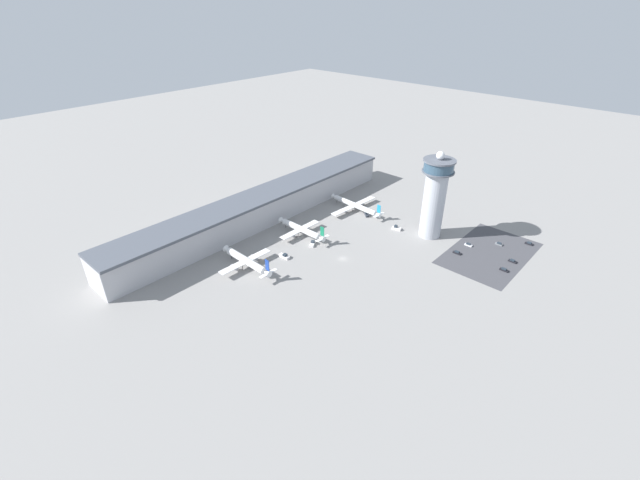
{
  "coord_description": "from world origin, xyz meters",
  "views": [
    {
      "loc": [
        -161.06,
        -129.08,
        131.92
      ],
      "look_at": [
        -8.62,
        9.69,
        12.37
      ],
      "focal_mm": 24.0,
      "sensor_mm": 36.0,
      "label": 1
    }
  ],
  "objects_px": {
    "control_tower": "(435,195)",
    "service_truck_catering": "(284,256)",
    "airplane_gate_charlie": "(355,205)",
    "car_green_van": "(512,261)",
    "car_grey_coupe": "(457,253)",
    "service_truck_baggage": "(396,228)",
    "car_maroon_suv": "(504,270)",
    "service_truck_fuel": "(313,244)",
    "airplane_gate_alpha": "(246,261)",
    "car_white_wagon": "(468,245)",
    "service_truck_water": "(366,214)",
    "car_blue_compact": "(499,244)",
    "airplane_gate_bravo": "(301,229)",
    "car_red_hatchback": "(529,244)"
  },
  "relations": [
    {
      "from": "car_blue_compact",
      "to": "car_maroon_suv",
      "type": "distance_m",
      "value": 28.74
    },
    {
      "from": "service_truck_catering",
      "to": "car_grey_coupe",
      "type": "relative_size",
      "value": 1.46
    },
    {
      "from": "service_truck_baggage",
      "to": "car_grey_coupe",
      "type": "distance_m",
      "value": 42.42
    },
    {
      "from": "control_tower",
      "to": "car_maroon_suv",
      "type": "bearing_deg",
      "value": -98.76
    },
    {
      "from": "service_truck_fuel",
      "to": "car_green_van",
      "type": "distance_m",
      "value": 114.88
    },
    {
      "from": "car_red_hatchback",
      "to": "car_maroon_suv",
      "type": "height_order",
      "value": "car_red_hatchback"
    },
    {
      "from": "airplane_gate_alpha",
      "to": "car_grey_coupe",
      "type": "xyz_separation_m",
      "value": [
        92.08,
        -79.03,
        -3.9
      ]
    },
    {
      "from": "service_truck_water",
      "to": "car_blue_compact",
      "type": "xyz_separation_m",
      "value": [
        21.74,
        -83.37,
        -0.33
      ]
    },
    {
      "from": "car_red_hatchback",
      "to": "car_white_wagon",
      "type": "height_order",
      "value": "car_white_wagon"
    },
    {
      "from": "car_white_wagon",
      "to": "service_truck_catering",
      "type": "bearing_deg",
      "value": 139.24
    },
    {
      "from": "car_maroon_suv",
      "to": "service_truck_water",
      "type": "bearing_deg",
      "value": 87.78
    },
    {
      "from": "service_truck_catering",
      "to": "service_truck_water",
      "type": "bearing_deg",
      "value": -1.55
    },
    {
      "from": "control_tower",
      "to": "service_truck_catering",
      "type": "relative_size",
      "value": 7.83
    },
    {
      "from": "car_grey_coupe",
      "to": "service_truck_water",
      "type": "bearing_deg",
      "value": 86.23
    },
    {
      "from": "service_truck_water",
      "to": "car_grey_coupe",
      "type": "distance_m",
      "value": 69.45
    },
    {
      "from": "airplane_gate_charlie",
      "to": "car_maroon_suv",
      "type": "height_order",
      "value": "airplane_gate_charlie"
    },
    {
      "from": "service_truck_water",
      "to": "car_blue_compact",
      "type": "bearing_deg",
      "value": -75.39
    },
    {
      "from": "service_truck_water",
      "to": "car_maroon_suv",
      "type": "xyz_separation_m",
      "value": [
        -3.75,
        -96.66,
        -0.32
      ]
    },
    {
      "from": "service_truck_catering",
      "to": "service_truck_baggage",
      "type": "height_order",
      "value": "service_truck_baggage"
    },
    {
      "from": "airplane_gate_charlie",
      "to": "car_green_van",
      "type": "bearing_deg",
      "value": -85.89
    },
    {
      "from": "service_truck_catering",
      "to": "car_white_wagon",
      "type": "distance_m",
      "value": 110.61
    },
    {
      "from": "service_truck_catering",
      "to": "car_white_wagon",
      "type": "relative_size",
      "value": 1.54
    },
    {
      "from": "airplane_gate_bravo",
      "to": "car_blue_compact",
      "type": "distance_m",
      "value": 120.52
    },
    {
      "from": "airplane_gate_bravo",
      "to": "car_red_hatchback",
      "type": "xyz_separation_m",
      "value": [
        84.63,
        -109.84,
        -3.68
      ]
    },
    {
      "from": "airplane_gate_alpha",
      "to": "car_grey_coupe",
      "type": "distance_m",
      "value": 121.41
    },
    {
      "from": "control_tower",
      "to": "service_truck_catering",
      "type": "distance_m",
      "value": 96.5
    },
    {
      "from": "service_truck_baggage",
      "to": "car_green_van",
      "type": "xyz_separation_m",
      "value": [
        12.16,
        -69.82,
        -0.49
      ]
    },
    {
      "from": "airplane_gate_bravo",
      "to": "service_truck_fuel",
      "type": "xyz_separation_m",
      "value": [
        -3.79,
        -13.4,
        -3.41
      ]
    },
    {
      "from": "control_tower",
      "to": "service_truck_fuel",
      "type": "height_order",
      "value": "control_tower"
    },
    {
      "from": "service_truck_water",
      "to": "car_green_van",
      "type": "bearing_deg",
      "value": -85.13
    },
    {
      "from": "car_grey_coupe",
      "to": "car_green_van",
      "type": "distance_m",
      "value": 30.25
    },
    {
      "from": "car_red_hatchback",
      "to": "car_green_van",
      "type": "bearing_deg",
      "value": -179.74
    },
    {
      "from": "airplane_gate_alpha",
      "to": "car_maroon_suv",
      "type": "height_order",
      "value": "airplane_gate_alpha"
    },
    {
      "from": "service_truck_baggage",
      "to": "car_maroon_suv",
      "type": "relative_size",
      "value": 1.34
    },
    {
      "from": "airplane_gate_bravo",
      "to": "airplane_gate_charlie",
      "type": "bearing_deg",
      "value": -3.08
    },
    {
      "from": "service_truck_fuel",
      "to": "car_blue_compact",
      "type": "bearing_deg",
      "value": -47.7
    },
    {
      "from": "airplane_gate_alpha",
      "to": "airplane_gate_bravo",
      "type": "relative_size",
      "value": 1.02
    },
    {
      "from": "car_grey_coupe",
      "to": "service_truck_baggage",
      "type": "bearing_deg",
      "value": 89.13
    },
    {
      "from": "service_truck_fuel",
      "to": "car_grey_coupe",
      "type": "height_order",
      "value": "service_truck_fuel"
    },
    {
      "from": "car_red_hatchback",
      "to": "car_maroon_suv",
      "type": "distance_m",
      "value": 38.18
    },
    {
      "from": "service_truck_fuel",
      "to": "car_maroon_suv",
      "type": "xyz_separation_m",
      "value": [
        50.24,
        -96.52,
        -0.27
      ]
    },
    {
      "from": "service_truck_fuel",
      "to": "car_grey_coupe",
      "type": "xyz_separation_m",
      "value": [
        49.42,
        -69.15,
        -0.27
      ]
    },
    {
      "from": "service_truck_catering",
      "to": "car_green_van",
      "type": "relative_size",
      "value": 1.54
    },
    {
      "from": "car_blue_compact",
      "to": "car_green_van",
      "type": "bearing_deg",
      "value": -135.33
    },
    {
      "from": "car_green_van",
      "to": "car_white_wagon",
      "type": "relative_size",
      "value": 1.0
    },
    {
      "from": "car_grey_coupe",
      "to": "car_blue_compact",
      "type": "height_order",
      "value": "car_grey_coupe"
    },
    {
      "from": "service_truck_fuel",
      "to": "car_maroon_suv",
      "type": "bearing_deg",
      "value": -62.5
    },
    {
      "from": "control_tower",
      "to": "car_red_hatchback",
      "type": "xyz_separation_m",
      "value": [
        30.36,
        -50.67,
        -26.69
      ]
    },
    {
      "from": "service_truck_baggage",
      "to": "car_blue_compact",
      "type": "bearing_deg",
      "value": -65.57
    },
    {
      "from": "airplane_gate_bravo",
      "to": "service_truck_water",
      "type": "xyz_separation_m",
      "value": [
        50.2,
        -13.25,
        -3.36
      ]
    }
  ]
}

